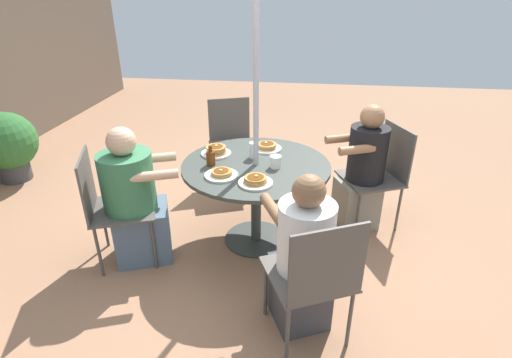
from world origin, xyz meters
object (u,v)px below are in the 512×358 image
patio_chair_north (232,138)px  pancake_plate_b (267,147)px  diner_south (302,260)px  pancake_plate_a (216,151)px  patio_table (256,176)px  pancake_plate_d (221,174)px  patio_chair_east (109,202)px  syrup_bottle (211,158)px  drinking_glass_a (254,150)px  pancake_plate_c (255,181)px  diner_west (362,173)px  potted_shrub (7,143)px  coffee_cup (276,162)px  patio_chair_south (315,274)px  patio_chair_west (381,170)px  diner_east (135,203)px

patio_chair_north → pancake_plate_b: size_ratio=3.66×
diner_south → pancake_plate_a: bearing=101.8°
patio_table → pancake_plate_a: pancake_plate_a is taller
pancake_plate_d → patio_table: bearing=-41.7°
patio_chair_north → patio_chair_east: same height
syrup_bottle → drinking_glass_a: syrup_bottle is taller
pancake_plate_a → pancake_plate_c: 0.63m
diner_west → potted_shrub: bearing=60.5°
pancake_plate_b → coffee_cup: (-0.36, -0.11, 0.03)m
patio_chair_south → patio_chair_west: (1.49, -0.57, 0.00)m
diner_south → diner_west: bearing=43.9°
diner_south → drinking_glass_a: diner_south is taller
pancake_plate_d → drinking_glass_a: (0.38, -0.19, 0.05)m
coffee_cup → pancake_plate_b: bearing=16.6°
patio_chair_north → syrup_bottle: size_ratio=5.65×
patio_chair_north → pancake_plate_b: bearing=100.5°
diner_south → pancake_plate_a: size_ratio=4.32×
patio_chair_west → potted_shrub: (0.36, 3.92, -0.09)m
patio_chair_north → diner_west: 1.48m
patio_chair_south → diner_west: 1.48m
patio_chair_south → pancake_plate_d: 1.08m
diner_west → pancake_plate_d: bearing=96.5°
diner_east → diner_south: diner_east is taller
patio_chair_north → pancake_plate_c: (-1.42, -0.45, 0.22)m
patio_chair_north → coffee_cup: size_ratio=9.68×
syrup_bottle → pancake_plate_b: bearing=-46.8°
patio_chair_west → diner_west: bearing=90.0°
patio_chair_east → pancake_plate_d: patio_chair_east is taller
patio_table → syrup_bottle: bearing=100.3°
patio_chair_south → pancake_plate_b: bearing=82.7°
diner_east → diner_south: 1.41m
patio_chair_north → patio_chair_east: 1.63m
diner_east → diner_west: 1.93m
diner_west → pancake_plate_d: diner_west is taller
patio_chair_east → pancake_plate_d: bearing=79.5°
coffee_cup → pancake_plate_a: bearing=69.8°
patio_chair_east → coffee_cup: bearing=85.8°
diner_west → syrup_bottle: 1.35m
pancake_plate_a → drinking_glass_a: 0.32m
diner_east → pancake_plate_c: (0.00, -0.94, 0.25)m
patio_chair_south → syrup_bottle: (0.98, 0.84, 0.26)m
diner_east → drinking_glass_a: (0.47, -0.86, 0.29)m
patio_chair_east → pancake_plate_c: 1.14m
coffee_cup → diner_east: bearing=106.0°
patio_chair_west → diner_west: (-0.07, 0.17, -0.01)m
patio_chair_south → pancake_plate_a: (1.19, 0.84, 0.23)m
patio_chair_north → diner_west: bearing=131.0°
patio_chair_north → diner_east: bearing=50.1°
patio_chair_west → syrup_bottle: size_ratio=5.65×
patio_table → patio_chair_south: patio_chair_south is taller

